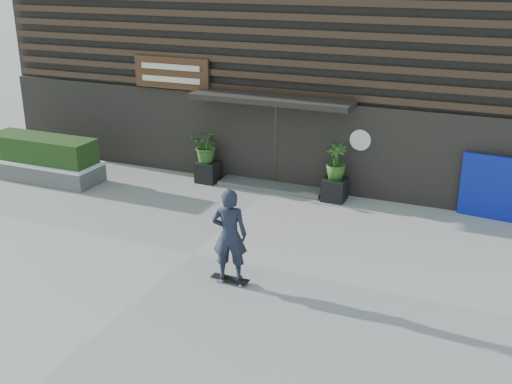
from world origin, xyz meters
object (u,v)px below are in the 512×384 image
at_px(planter_pot_left, 208,172).
at_px(blue_tarp, 497,188).
at_px(planter_pot_right, 335,189).
at_px(skateboarder, 229,235).
at_px(raised_bed, 45,171).

relative_size(planter_pot_left, blue_tarp, 0.35).
bearing_deg(planter_pot_right, blue_tarp, 4.30).
relative_size(planter_pot_right, skateboarder, 0.30).
height_order(planter_pot_left, planter_pot_right, same).
distance_m(planter_pot_right, raised_bed, 8.48).
relative_size(planter_pot_right, raised_bed, 0.17).
xyz_separation_m(planter_pot_left, blue_tarp, (7.79, 0.30, 0.51)).
bearing_deg(blue_tarp, raised_bed, -164.60).
xyz_separation_m(planter_pot_right, blue_tarp, (3.99, 0.30, 0.51)).
relative_size(raised_bed, skateboarder, 1.77).
xyz_separation_m(planter_pot_right, skateboarder, (-0.58, -5.25, 0.73)).
xyz_separation_m(raised_bed, blue_tarp, (12.30, 1.98, 0.56)).
height_order(blue_tarp, skateboarder, skateboarder).
bearing_deg(raised_bed, planter_pot_right, 11.43).
bearing_deg(planter_pot_left, raised_bed, -159.57).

